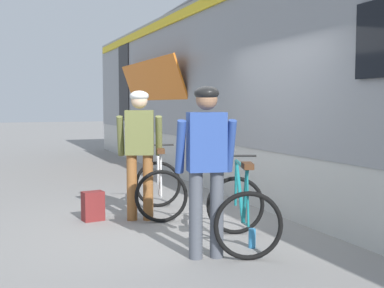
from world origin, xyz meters
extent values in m
plane|color=gray|center=(0.00, 0.00, 0.00)|extent=(80.00, 80.00, 0.00)
cube|color=gray|center=(2.94, 1.59, 2.25)|extent=(3.00, 19.60, 2.70)
cube|color=#B7B7B2|center=(2.94, 1.59, 0.45)|extent=(2.97, 19.60, 0.90)
cube|color=orange|center=(1.42, 5.43, 1.80)|extent=(0.59, 4.08, 1.62)
cube|color=black|center=(1.43, 8.45, 2.25)|extent=(0.03, 1.10, 2.29)
cylinder|color=#4C515B|center=(-0.39, -1.42, 0.45)|extent=(0.14, 0.14, 0.90)
cylinder|color=#4C515B|center=(-0.17, -1.46, 0.45)|extent=(0.14, 0.14, 0.90)
cube|color=#2D4C9E|center=(-0.28, -1.44, 1.20)|extent=(0.42, 0.31, 0.60)
cylinder|color=#2D4C9E|center=(-0.53, -1.35, 1.15)|extent=(0.14, 0.27, 0.56)
cylinder|color=#2D4C9E|center=(-0.02, -1.45, 1.15)|extent=(0.14, 0.27, 0.56)
sphere|color=#9E7051|center=(-0.28, -1.44, 1.63)|extent=(0.22, 0.22, 0.22)
ellipsoid|color=black|center=(-0.28, -1.44, 1.69)|extent=(0.30, 0.32, 0.14)
cylinder|color=#935B2D|center=(-0.54, 0.48, 0.45)|extent=(0.14, 0.14, 0.90)
cylinder|color=#935B2D|center=(-0.33, 0.41, 0.45)|extent=(0.14, 0.14, 0.90)
cube|color=olive|center=(-0.43, 0.44, 1.20)|extent=(0.44, 0.35, 0.60)
cylinder|color=olive|center=(-0.66, 0.57, 1.15)|extent=(0.17, 0.27, 0.56)
cylinder|color=olive|center=(-0.17, 0.40, 1.15)|extent=(0.17, 0.27, 0.56)
sphere|color=beige|center=(-0.43, 0.44, 1.63)|extent=(0.22, 0.22, 0.22)
ellipsoid|color=white|center=(-0.43, 0.44, 1.69)|extent=(0.33, 0.34, 0.14)
torus|color=black|center=(0.43, -0.71, 0.36)|extent=(0.68, 0.29, 0.71)
torus|color=black|center=(0.08, -1.67, 0.36)|extent=(0.68, 0.29, 0.71)
cylinder|color=#197A7F|center=(0.31, -1.05, 0.60)|extent=(0.26, 0.62, 0.63)
cylinder|color=#197A7F|center=(0.27, -1.16, 0.91)|extent=(0.33, 0.81, 0.04)
cylinder|color=#197A7F|center=(0.16, -1.45, 0.60)|extent=(0.13, 0.27, 0.62)
cylinder|color=#197A7F|center=(0.14, -1.50, 0.33)|extent=(0.15, 0.35, 0.08)
cylinder|color=#197A7F|center=(0.10, -1.62, 0.63)|extent=(0.07, 0.14, 0.56)
cylinder|color=#197A7F|center=(0.42, -0.74, 0.63)|extent=(0.06, 0.09, 0.55)
cylinder|color=black|center=(0.41, -0.76, 0.97)|extent=(0.46, 0.19, 0.02)
cube|color=#4C2D19|center=(0.11, -1.59, 0.96)|extent=(0.18, 0.26, 0.06)
torus|color=black|center=(0.07, 1.17, 0.36)|extent=(0.70, 0.24, 0.71)
torus|color=black|center=(-0.21, 0.19, 0.36)|extent=(0.70, 0.24, 0.71)
cylinder|color=white|center=(-0.03, 0.83, 0.60)|extent=(0.22, 0.63, 0.63)
cylinder|color=white|center=(-0.06, 0.72, 0.91)|extent=(0.27, 0.83, 0.04)
cylinder|color=white|center=(-0.15, 0.42, 0.60)|extent=(0.11, 0.27, 0.62)
cylinder|color=white|center=(-0.16, 0.37, 0.33)|extent=(0.13, 0.35, 0.08)
cylinder|color=white|center=(-0.20, 0.25, 0.63)|extent=(0.06, 0.14, 0.56)
cylinder|color=white|center=(0.06, 1.15, 0.63)|extent=(0.05, 0.09, 0.55)
cylinder|color=black|center=(0.05, 1.13, 0.97)|extent=(0.47, 0.15, 0.02)
cube|color=#4C2D19|center=(-0.19, 0.28, 0.96)|extent=(0.16, 0.26, 0.06)
cube|color=maroon|center=(-1.04, 0.65, 0.20)|extent=(0.30, 0.22, 0.40)
cylinder|color=#338CCC|center=(0.34, -1.30, 0.11)|extent=(0.08, 0.08, 0.21)
camera|label=1|loc=(-2.32, -6.04, 1.58)|focal=46.67mm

